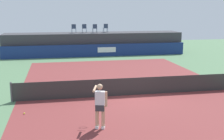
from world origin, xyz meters
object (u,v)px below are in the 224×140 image
(tennis_player, at_px, (100,104))
(spectator_chair_right, at_px, (106,28))
(spectator_chair_far_left, at_px, (74,28))
(net_post_near, at_px, (11,92))
(tennis_ball, at_px, (24,113))
(spectator_chair_center, at_px, (95,28))
(spectator_chair_left, at_px, (84,28))

(tennis_player, bearing_deg, spectator_chair_right, 79.57)
(spectator_chair_far_left, bearing_deg, spectator_chair_right, 3.43)
(net_post_near, height_order, tennis_ball, net_post_near)
(spectator_chair_far_left, xyz_separation_m, tennis_player, (-0.31, -19.33, -1.73))
(net_post_near, bearing_deg, spectator_chair_right, 64.30)
(spectator_chair_far_left, relative_size, spectator_chair_center, 1.00)
(spectator_chair_left, xyz_separation_m, spectator_chair_center, (1.04, -0.28, 0.00))
(spectator_chair_right, height_order, tennis_ball, spectator_chair_right)
(spectator_chair_left, distance_m, net_post_near, 16.29)
(spectator_chair_far_left, relative_size, tennis_player, 0.50)
(spectator_chair_center, xyz_separation_m, tennis_ball, (-5.47, -16.98, -2.66))
(spectator_chair_left, distance_m, spectator_chair_right, 2.22)
(spectator_chair_right, bearing_deg, spectator_chair_far_left, -176.57)
(spectator_chair_right, xyz_separation_m, tennis_ball, (-6.65, -17.39, -2.66))
(spectator_chair_center, bearing_deg, tennis_ball, -107.85)
(spectator_chair_left, height_order, tennis_ball, spectator_chair_left)
(spectator_chair_left, bearing_deg, spectator_chair_center, -15.03)
(spectator_chair_right, bearing_deg, net_post_near, -115.70)
(spectator_chair_right, height_order, net_post_near, spectator_chair_right)
(spectator_chair_far_left, xyz_separation_m, net_post_near, (-4.14, -15.22, -2.19))
(spectator_chair_center, height_order, tennis_ball, spectator_chair_center)
(net_post_near, bearing_deg, tennis_player, -46.99)
(spectator_chair_far_left, distance_m, tennis_player, 19.41)
(spectator_chair_center, bearing_deg, tennis_player, -97.20)
(spectator_chair_center, height_order, tennis_player, spectator_chair_center)
(spectator_chair_right, bearing_deg, tennis_player, -100.43)
(spectator_chair_right, bearing_deg, spectator_chair_left, -176.56)
(spectator_chair_right, xyz_separation_m, tennis_player, (-3.59, -19.52, -1.73))
(spectator_chair_far_left, bearing_deg, tennis_player, -90.91)
(spectator_chair_right, xyz_separation_m, net_post_near, (-7.42, -15.42, -2.19))
(spectator_chair_left, height_order, net_post_near, spectator_chair_left)
(spectator_chair_far_left, bearing_deg, spectator_chair_left, 3.42)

